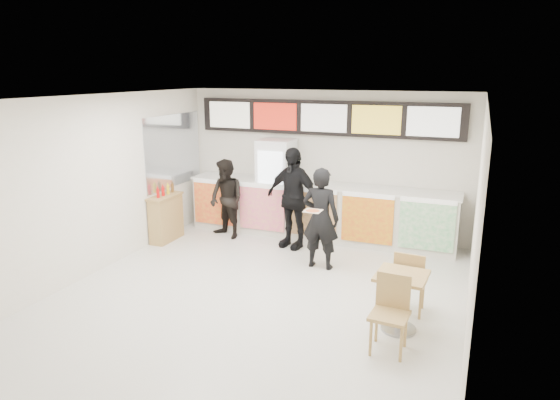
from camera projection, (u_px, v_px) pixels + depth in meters
The scene contains 15 objects.
floor at pixel (256, 298), 7.62m from camera, with size 7.00×7.00×0.00m, color beige.
ceiling at pixel (254, 98), 6.87m from camera, with size 7.00×7.00×0.00m, color white.
wall_back at pixel (325, 163), 10.39m from camera, with size 6.00×6.00×0.00m, color silver.
wall_left at pixel (91, 186), 8.32m from camera, with size 7.00×7.00×0.00m, color silver.
wall_right at pixel (476, 226), 6.17m from camera, with size 7.00×7.00×0.00m, color silver.
service_counter at pixel (318, 211), 10.26m from camera, with size 5.56×0.77×1.14m.
menu_board at pixel (324, 118), 10.08m from camera, with size 5.50×0.14×0.70m.
drinks_fridge at pixel (276, 187), 10.50m from camera, with size 0.70×0.67×2.00m.
mirror_panel at pixel (174, 151), 10.46m from camera, with size 0.01×2.00×1.50m, color #B2B7BF.
customer_main at pixel (321, 218), 8.61m from camera, with size 0.65×0.43×1.79m, color black.
customer_left at pixel (226, 199), 10.24m from camera, with size 0.79×0.62×1.64m, color black.
customer_mid at pixel (292, 198), 9.64m from camera, with size 1.16×0.48×1.98m, color black.
pizza_slice at pixel (313, 210), 8.14m from camera, with size 0.36×0.36×0.02m.
cafe_table at pixel (401, 292), 6.54m from camera, with size 0.68×1.65×0.95m.
condiment_ledge at pixel (166, 217), 10.13m from camera, with size 0.34×0.85×1.13m.
Camera 1 is at (2.93, -6.37, 3.35)m, focal length 32.00 mm.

